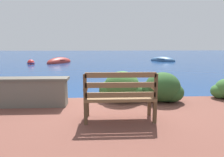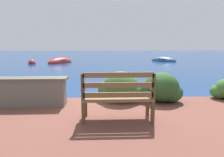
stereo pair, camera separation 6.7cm
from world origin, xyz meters
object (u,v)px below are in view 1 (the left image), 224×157
at_px(park_bench, 120,95).
at_px(mooring_buoy, 31,63).
at_px(rowboat_mid, 163,60).
at_px(rowboat_nearest, 59,62).

distance_m(park_bench, mooring_buoy, 13.86).
distance_m(park_bench, rowboat_mid, 15.59).
bearing_deg(park_bench, mooring_buoy, 112.95).
bearing_deg(park_bench, rowboat_nearest, 103.82).
relative_size(park_bench, rowboat_nearest, 0.49).
height_order(park_bench, mooring_buoy, park_bench).
relative_size(rowboat_nearest, mooring_buoy, 4.43).
height_order(rowboat_nearest, mooring_buoy, rowboat_nearest).
relative_size(park_bench, rowboat_mid, 0.50).
bearing_deg(rowboat_nearest, park_bench, -129.69).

